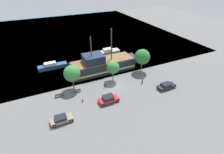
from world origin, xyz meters
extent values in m
plane|color=#5B5B5E|center=(0.00, 0.00, 0.00)|extent=(160.00, 160.00, 0.00)
plane|color=#38667F|center=(0.00, 44.00, 0.00)|extent=(80.00, 80.00, 0.00)
cube|color=#192338|center=(0.13, 7.83, 1.43)|extent=(16.79, 5.47, 2.86)
cube|color=gold|center=(0.13, 7.83, 1.00)|extent=(16.45, 5.55, 0.45)
cube|color=#192338|center=(9.12, 7.83, 1.86)|extent=(1.40, 3.01, 2.00)
cube|color=brown|center=(0.13, 7.83, 2.98)|extent=(16.12, 5.03, 0.25)
cube|color=#192338|center=(-2.39, 7.83, 4.10)|extent=(5.04, 4.38, 1.98)
cube|color=black|center=(-2.39, 7.83, 4.39)|extent=(4.78, 4.44, 0.71)
cylinder|color=#4C331E|center=(2.64, 7.83, 7.12)|extent=(0.28, 0.28, 8.02)
cylinder|color=#4C331E|center=(-2.81, 7.83, 6.51)|extent=(0.28, 0.28, 6.81)
cube|color=#B7B2A8|center=(6.26, 17.33, 0.54)|extent=(6.77, 2.39, 1.07)
cube|color=silver|center=(5.75, 17.33, 1.45)|extent=(2.71, 1.86, 0.75)
cube|color=black|center=(6.56, 17.33, 1.45)|extent=(0.12, 1.67, 0.60)
cube|color=navy|center=(-11.84, 14.94, 0.53)|extent=(7.69, 1.90, 1.07)
cube|color=silver|center=(-12.41, 14.94, 1.46)|extent=(3.08, 1.48, 0.78)
cube|color=black|center=(-11.49, 14.94, 1.46)|extent=(0.12, 1.33, 0.62)
cube|color=#B21E1E|center=(-3.87, -4.78, 0.56)|extent=(4.13, 1.85, 0.59)
cube|color=black|center=(-3.99, -4.78, 1.18)|extent=(2.15, 1.66, 0.65)
cylinder|color=black|center=(-2.29, -5.61, 0.35)|extent=(0.70, 0.22, 0.70)
cylinder|color=gray|center=(-2.29, -5.61, 0.35)|extent=(0.27, 0.25, 0.27)
cylinder|color=black|center=(-2.29, -3.94, 0.35)|extent=(0.70, 0.22, 0.70)
cylinder|color=gray|center=(-2.29, -3.94, 0.35)|extent=(0.27, 0.25, 0.27)
cylinder|color=black|center=(-5.44, -5.61, 0.35)|extent=(0.70, 0.22, 0.70)
cylinder|color=gray|center=(-5.44, -5.61, 0.35)|extent=(0.27, 0.25, 0.27)
cylinder|color=black|center=(-5.44, -3.94, 0.35)|extent=(0.70, 0.22, 0.70)
cylinder|color=gray|center=(-5.44, -3.94, 0.35)|extent=(0.27, 0.25, 0.27)
cube|color=black|center=(10.03, -5.95, 0.54)|extent=(4.31, 1.71, 0.57)
cube|color=black|center=(9.90, -5.95, 1.07)|extent=(2.24, 1.53, 0.49)
cylinder|color=black|center=(11.71, -6.71, 0.34)|extent=(0.68, 0.22, 0.68)
cylinder|color=gray|center=(11.71, -6.71, 0.34)|extent=(0.26, 0.25, 0.26)
cylinder|color=black|center=(11.71, -5.19, 0.34)|extent=(0.68, 0.22, 0.68)
cylinder|color=gray|center=(11.71, -5.19, 0.34)|extent=(0.26, 0.25, 0.26)
cylinder|color=black|center=(8.35, -6.71, 0.34)|extent=(0.68, 0.22, 0.68)
cylinder|color=gray|center=(8.35, -6.71, 0.34)|extent=(0.26, 0.25, 0.26)
cylinder|color=black|center=(8.35, -5.19, 0.34)|extent=(0.68, 0.22, 0.68)
cylinder|color=gray|center=(8.35, -5.19, 0.34)|extent=(0.26, 0.25, 0.26)
cube|color=#7F705B|center=(-13.71, -6.32, 0.54)|extent=(3.87, 1.75, 0.56)
cube|color=black|center=(-13.83, -6.32, 1.06)|extent=(2.01, 1.57, 0.48)
cylinder|color=black|center=(-12.27, -7.10, 0.35)|extent=(0.71, 0.22, 0.71)
cylinder|color=gray|center=(-12.27, -7.10, 0.35)|extent=(0.27, 0.25, 0.27)
cylinder|color=black|center=(-12.27, -5.53, 0.35)|extent=(0.71, 0.22, 0.71)
cylinder|color=gray|center=(-12.27, -5.53, 0.35)|extent=(0.27, 0.25, 0.27)
cylinder|color=black|center=(-15.15, -7.10, 0.35)|extent=(0.71, 0.22, 0.71)
cylinder|color=gray|center=(-15.15, -7.10, 0.35)|extent=(0.27, 0.25, 0.27)
cylinder|color=black|center=(-15.15, -5.53, 0.35)|extent=(0.71, 0.22, 0.71)
cylinder|color=gray|center=(-15.15, -5.53, 0.35)|extent=(0.27, 0.25, 0.27)
cylinder|color=red|center=(-8.74, -2.47, 0.28)|extent=(0.22, 0.22, 0.56)
sphere|color=red|center=(-8.74, -2.47, 0.64)|extent=(0.25, 0.25, 0.25)
cylinder|color=red|center=(-8.90, -2.47, 0.31)|extent=(0.10, 0.09, 0.09)
cylinder|color=red|center=(-8.58, -2.47, 0.31)|extent=(0.10, 0.09, 0.09)
cube|color=#4C4742|center=(-8.90, 1.32, 0.42)|extent=(1.66, 0.45, 0.05)
cube|color=#4C4742|center=(-8.90, 1.13, 0.65)|extent=(1.66, 0.06, 0.40)
cube|color=#2D2D2D|center=(-9.67, 1.32, 0.20)|extent=(0.12, 0.36, 0.40)
cube|color=#2D2D2D|center=(-8.13, 1.32, 0.20)|extent=(0.12, 0.36, 0.40)
cube|color=#4C4742|center=(-12.73, 1.39, 0.42)|extent=(1.73, 0.45, 0.05)
cube|color=#4C4742|center=(-12.73, 1.19, 0.65)|extent=(1.73, 0.06, 0.40)
cube|color=#2D2D2D|center=(-13.54, 1.39, 0.20)|extent=(0.12, 0.36, 0.40)
cube|color=#2D2D2D|center=(-11.92, 1.39, 0.20)|extent=(0.12, 0.36, 0.40)
cylinder|color=#232838|center=(-2.32, 0.63, 0.40)|extent=(0.27, 0.27, 0.80)
cylinder|color=#337F4C|center=(-2.32, 0.63, 1.11)|extent=(0.32, 0.32, 0.62)
sphere|color=#8C664C|center=(-2.32, 0.63, 1.53)|extent=(0.22, 0.22, 0.22)
cylinder|color=#232838|center=(6.29, -1.82, 0.38)|extent=(0.27, 0.27, 0.75)
cylinder|color=#99338C|center=(6.29, -1.82, 1.04)|extent=(0.32, 0.32, 0.58)
sphere|color=#8C664C|center=(6.29, -1.82, 1.43)|extent=(0.20, 0.20, 0.20)
cylinder|color=brown|center=(-9.13, 2.89, 1.22)|extent=(0.24, 0.24, 2.45)
sphere|color=#337A38|center=(-9.13, 2.89, 3.99)|extent=(3.64, 3.64, 3.64)
cylinder|color=brown|center=(0.48, 2.33, 1.12)|extent=(0.24, 0.24, 2.25)
sphere|color=#337A38|center=(0.48, 2.33, 3.53)|extent=(3.03, 3.03, 3.03)
cylinder|color=brown|center=(9.26, 3.26, 1.24)|extent=(0.24, 0.24, 2.48)
sphere|color=#286B2D|center=(9.26, 3.26, 4.16)|extent=(3.96, 3.96, 3.96)
camera|label=1|loc=(-15.22, -30.35, 23.06)|focal=28.00mm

